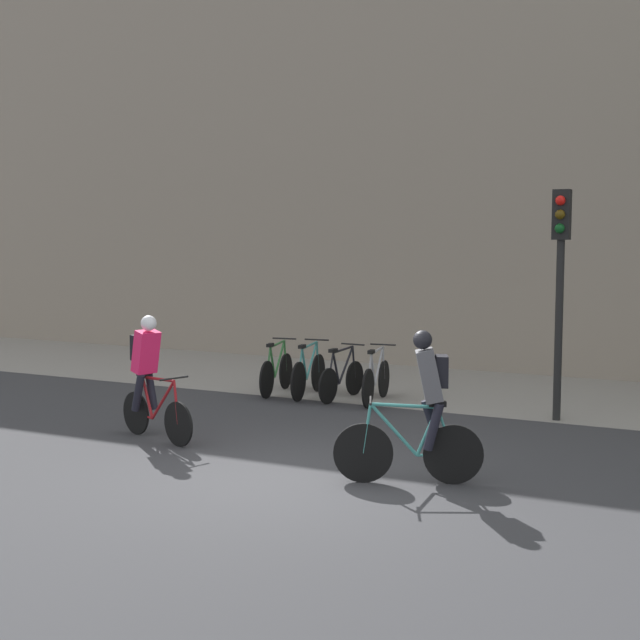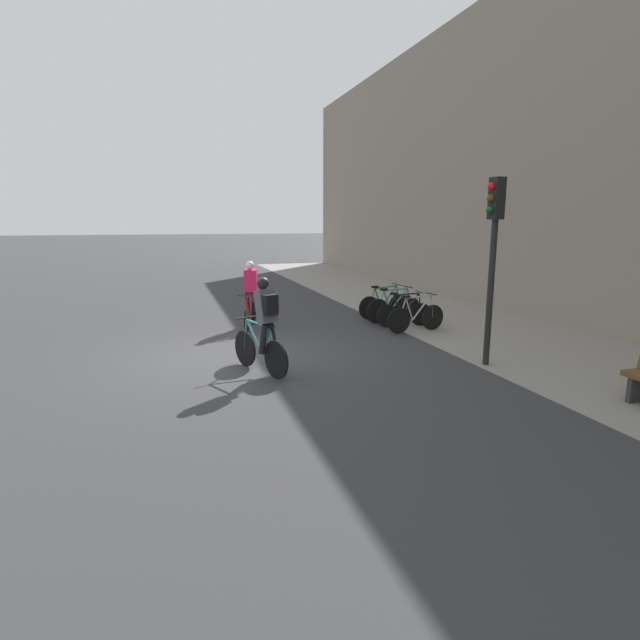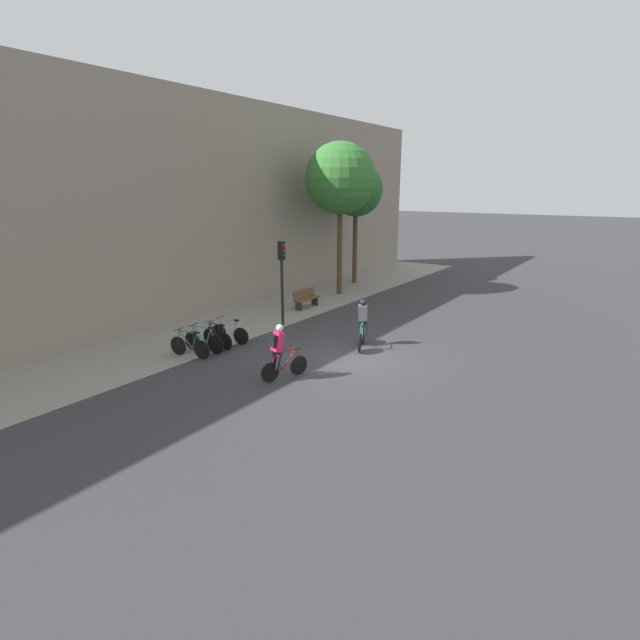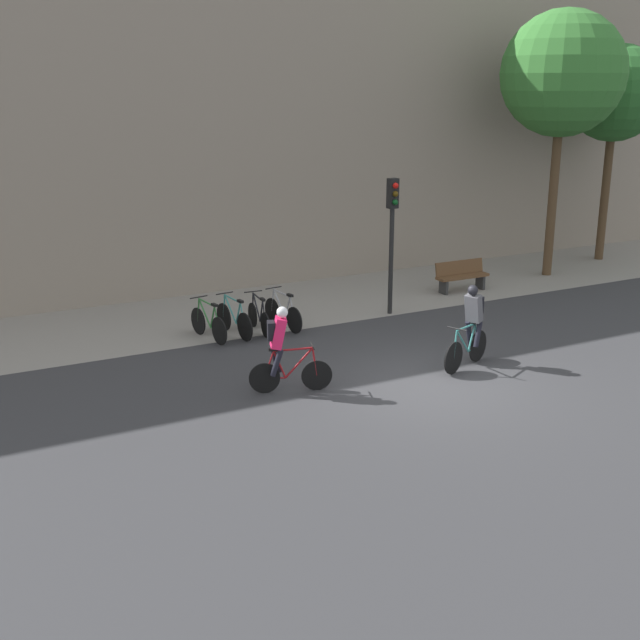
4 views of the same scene
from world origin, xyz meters
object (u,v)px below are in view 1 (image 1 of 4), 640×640
(cyclist_grey, at_px, (423,403))
(parked_bike_1, at_px, (309,374))
(parked_bike_0, at_px, (277,372))
(traffic_light_pole, at_px, (560,261))
(parked_bike_2, at_px, (342,378))
(cyclist_pink, at_px, (149,372))
(parked_bike_3, at_px, (376,380))

(cyclist_grey, bearing_deg, parked_bike_1, 130.44)
(parked_bike_0, bearing_deg, parked_bike_1, 0.00)
(traffic_light_pole, bearing_deg, cyclist_grey, -98.99)
(parked_bike_0, relative_size, traffic_light_pole, 0.47)
(parked_bike_0, height_order, traffic_light_pole, traffic_light_pole)
(cyclist_grey, xyz_separation_m, traffic_light_pole, (0.67, 4.24, 1.52))
(parked_bike_1, bearing_deg, parked_bike_2, -0.01)
(traffic_light_pole, bearing_deg, cyclist_pink, -142.51)
(parked_bike_0, xyz_separation_m, traffic_light_pole, (5.02, -0.11, 2.07))
(parked_bike_0, xyz_separation_m, parked_bike_2, (1.30, -0.00, -0.02))
(cyclist_grey, xyz_separation_m, parked_bike_3, (-2.40, 4.34, -0.55))
(cyclist_pink, distance_m, parked_bike_1, 3.95)
(parked_bike_1, bearing_deg, parked_bike_3, -0.01)
(parked_bike_1, distance_m, parked_bike_3, 1.30)
(cyclist_pink, height_order, parked_bike_1, cyclist_pink)
(parked_bike_0, height_order, parked_bike_2, parked_bike_0)
(parked_bike_0, bearing_deg, parked_bike_2, -0.01)
(parked_bike_3, distance_m, traffic_light_pole, 3.70)
(parked_bike_3, bearing_deg, traffic_light_pole, -1.99)
(parked_bike_1, height_order, traffic_light_pole, traffic_light_pole)
(parked_bike_1, height_order, parked_bike_3, parked_bike_1)
(parked_bike_1, distance_m, parked_bike_2, 0.65)
(cyclist_grey, relative_size, parked_bike_3, 1.07)
(cyclist_grey, distance_m, traffic_light_pole, 4.55)
(parked_bike_1, xyz_separation_m, traffic_light_pole, (4.37, -0.11, 2.06))
(cyclist_pink, relative_size, traffic_light_pole, 0.49)
(parked_bike_0, height_order, parked_bike_1, parked_bike_1)
(parked_bike_2, height_order, traffic_light_pole, traffic_light_pole)
(parked_bike_0, distance_m, parked_bike_1, 0.65)
(parked_bike_1, bearing_deg, cyclist_pink, -98.01)
(parked_bike_1, xyz_separation_m, parked_bike_2, (0.65, -0.00, -0.03))
(parked_bike_2, xyz_separation_m, traffic_light_pole, (3.72, -0.11, 2.08))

